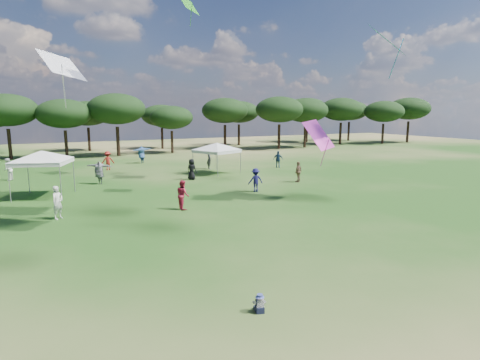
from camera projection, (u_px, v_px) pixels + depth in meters
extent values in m
plane|color=#234A16|center=(330.00, 355.00, 9.02)|extent=(140.00, 140.00, 0.00)
cylinder|color=black|center=(10.00, 144.00, 45.31)|extent=(0.40, 0.40, 3.46)
ellipsoid|color=black|center=(6.00, 110.00, 44.67)|extent=(6.73, 6.73, 3.63)
cylinder|color=black|center=(66.00, 144.00, 46.88)|extent=(0.37, 0.37, 3.21)
ellipsoid|color=black|center=(64.00, 114.00, 46.28)|extent=(6.24, 6.24, 3.36)
cylinder|color=black|center=(118.00, 141.00, 49.04)|extent=(0.41, 0.41, 3.56)
ellipsoid|color=black|center=(116.00, 109.00, 48.37)|extent=(6.91, 6.91, 3.73)
cylinder|color=black|center=(172.00, 142.00, 52.47)|extent=(0.33, 0.33, 2.88)
ellipsoid|color=black|center=(171.00, 118.00, 51.93)|extent=(5.60, 5.60, 3.02)
cylinder|color=black|center=(225.00, 137.00, 58.48)|extent=(0.39, 0.39, 3.44)
ellipsoid|color=black|center=(225.00, 111.00, 57.84)|extent=(6.69, 6.69, 3.60)
cylinder|color=black|center=(279.00, 137.00, 58.04)|extent=(0.40, 0.40, 3.53)
ellipsoid|color=black|center=(279.00, 110.00, 57.38)|extent=(6.86, 6.86, 3.70)
cylinder|color=black|center=(305.00, 136.00, 60.57)|extent=(0.40, 0.40, 3.47)
ellipsoid|color=black|center=(306.00, 110.00, 59.92)|extent=(6.74, 6.74, 3.63)
cylinder|color=black|center=(340.00, 133.00, 66.13)|extent=(0.41, 0.41, 3.57)
ellipsoid|color=black|center=(341.00, 109.00, 65.46)|extent=(6.94, 6.94, 3.74)
cylinder|color=black|center=(383.00, 134.00, 67.24)|extent=(0.38, 0.38, 3.35)
ellipsoid|color=black|center=(384.00, 112.00, 66.62)|extent=(6.51, 6.51, 3.51)
cylinder|color=black|center=(408.00, 132.00, 70.54)|extent=(0.42, 0.42, 3.66)
ellipsoid|color=black|center=(409.00, 109.00, 69.86)|extent=(7.10, 7.10, 3.83)
cylinder|color=black|center=(89.00, 139.00, 55.33)|extent=(0.37, 0.37, 3.20)
ellipsoid|color=black|center=(87.00, 113.00, 54.73)|extent=(6.21, 6.21, 3.35)
cylinder|color=black|center=(162.00, 138.00, 58.75)|extent=(0.34, 0.34, 2.99)
ellipsoid|color=black|center=(161.00, 116.00, 58.19)|extent=(5.81, 5.81, 3.13)
cylinder|color=black|center=(239.00, 135.00, 64.75)|extent=(0.38, 0.38, 3.31)
ellipsoid|color=black|center=(239.00, 112.00, 64.14)|extent=(6.43, 6.43, 3.47)
cylinder|color=black|center=(307.00, 132.00, 71.13)|extent=(0.42, 0.42, 3.64)
ellipsoid|color=black|center=(307.00, 109.00, 70.45)|extent=(7.06, 7.06, 3.81)
cylinder|color=black|center=(349.00, 131.00, 74.64)|extent=(0.40, 0.40, 3.46)
ellipsoid|color=black|center=(350.00, 111.00, 74.00)|extent=(6.72, 6.72, 3.62)
cylinder|color=gray|center=(9.00, 184.00, 23.96)|extent=(0.06, 0.06, 2.29)
cylinder|color=gray|center=(61.00, 183.00, 24.33)|extent=(0.06, 0.06, 2.29)
cylinder|color=gray|center=(28.00, 176.00, 26.83)|extent=(0.06, 0.06, 2.29)
cylinder|color=gray|center=(74.00, 175.00, 27.19)|extent=(0.06, 0.06, 2.29)
cube|color=silver|center=(42.00, 162.00, 25.39)|extent=(3.94, 3.94, 0.25)
pyramid|color=silver|center=(41.00, 151.00, 25.27)|extent=(5.93, 5.93, 0.60)
cylinder|color=gray|center=(218.00, 165.00, 33.14)|extent=(0.06, 0.06, 2.03)
cylinder|color=gray|center=(241.00, 162.00, 35.37)|extent=(0.06, 0.06, 2.03)
cylinder|color=gray|center=(193.00, 162.00, 35.00)|extent=(0.06, 0.06, 2.03)
cylinder|color=gray|center=(216.00, 159.00, 37.23)|extent=(0.06, 0.06, 2.03)
cube|color=silver|center=(217.00, 151.00, 35.02)|extent=(4.09, 4.09, 0.25)
pyramid|color=silver|center=(217.00, 143.00, 34.90)|extent=(5.82, 5.82, 0.60)
cube|color=black|center=(260.00, 309.00, 10.93)|extent=(0.27, 0.27, 0.17)
cube|color=black|center=(256.00, 308.00, 11.08)|extent=(0.13, 0.21, 0.09)
cube|color=black|center=(261.00, 308.00, 11.11)|extent=(0.13, 0.21, 0.09)
cube|color=white|center=(260.00, 303.00, 10.90)|extent=(0.24, 0.20, 0.22)
cylinder|color=white|center=(254.00, 303.00, 10.93)|extent=(0.12, 0.22, 0.13)
cylinder|color=white|center=(264.00, 302.00, 10.99)|extent=(0.12, 0.22, 0.13)
sphere|color=#E0B293|center=(260.00, 298.00, 10.88)|extent=(0.15, 0.15, 0.15)
cone|color=#5059BB|center=(260.00, 297.00, 10.87)|extent=(0.25, 0.25, 0.03)
cylinder|color=#5059BB|center=(260.00, 295.00, 10.86)|extent=(0.16, 0.16, 0.07)
imported|color=navy|center=(278.00, 159.00, 38.83)|extent=(1.00, 0.90, 1.63)
imported|color=#57565C|center=(99.00, 173.00, 30.08)|extent=(2.05, 1.79, 1.75)
imported|color=#A41B34|center=(183.00, 195.00, 22.33)|extent=(0.63, 0.81, 1.66)
imported|color=maroon|center=(108.00, 161.00, 37.20)|extent=(1.14, 0.66, 1.77)
imported|color=black|center=(192.00, 169.00, 32.06)|extent=(0.92, 0.97, 1.67)
imported|color=brown|center=(298.00, 172.00, 30.93)|extent=(1.01, 0.79, 1.61)
imported|color=#313337|center=(209.00, 159.00, 38.05)|extent=(0.53, 0.72, 1.79)
imported|color=white|center=(8.00, 169.00, 31.64)|extent=(0.84, 0.99, 1.77)
imported|color=#18154C|center=(256.00, 180.00, 27.25)|extent=(1.09, 0.70, 1.61)
imported|color=beige|center=(58.00, 203.00, 20.31)|extent=(0.74, 0.72, 1.71)
imported|color=navy|center=(142.00, 154.00, 42.19)|extent=(2.33, 1.45, 1.84)
plane|color=silver|center=(61.00, 65.00, 18.02)|extent=(2.46, 2.59, 1.54)
plane|color=#E338B8|center=(319.00, 135.00, 24.37)|extent=(2.62, 1.96, 1.88)
plane|color=#1C99D2|center=(387.00, 40.00, 23.33)|extent=(3.00, 2.99, 1.92)
plane|color=#24851A|center=(188.00, 4.00, 31.68)|extent=(1.97, 2.10, 1.81)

